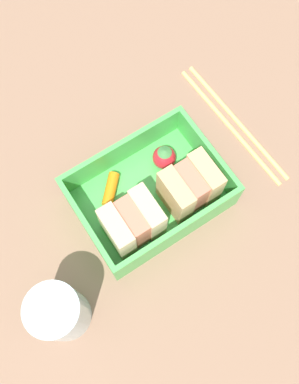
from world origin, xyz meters
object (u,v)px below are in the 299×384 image
object	(u,v)px
carrot_stick_far_left	(111,189)
sandwich_left	(190,187)
sandwich_center_left	(132,222)
strawberry_far_left	(164,157)
drinking_glass	(60,313)
chopstick_pair	(234,122)

from	to	relation	value
carrot_stick_far_left	sandwich_left	bearing A→B (deg)	143.37
sandwich_left	carrot_stick_far_left	xyz separation A→B (cm)	(7.71, -5.73, -2.49)
sandwich_center_left	strawberry_far_left	xyz separation A→B (cm)	(-8.11, -5.41, -1.57)
sandwich_center_left	drinking_glass	xyz separation A→B (cm)	(11.89, 4.23, 0.15)
sandwich_left	chopstick_pair	world-z (taller)	sandwich_left
sandwich_left	chopstick_pair	size ratio (longest dim) A/B	0.30
carrot_stick_far_left	chopstick_pair	size ratio (longest dim) A/B	0.20
carrot_stick_far_left	chopstick_pair	distance (cm)	19.31
drinking_glass	sandwich_left	bearing A→B (deg)	-168.01
sandwich_center_left	strawberry_far_left	distance (cm)	9.87
sandwich_center_left	chopstick_pair	size ratio (longest dim) A/B	0.30
sandwich_center_left	chopstick_pair	xyz separation A→B (cm)	(-19.57, -5.42, -4.03)
strawberry_far_left	carrot_stick_far_left	xyz separation A→B (cm)	(7.78, -0.32, -0.91)
carrot_stick_far_left	drinking_glass	distance (cm)	15.98
sandwich_center_left	drinking_glass	world-z (taller)	drinking_glass
chopstick_pair	strawberry_far_left	bearing A→B (deg)	0.04
strawberry_far_left	drinking_glass	size ratio (longest dim) A/B	0.39
sandwich_left	strawberry_far_left	distance (cm)	5.64
sandwich_left	strawberry_far_left	xyz separation A→B (cm)	(-0.08, -5.41, -1.57)
sandwich_left	sandwich_center_left	bearing A→B (deg)	0.00
sandwich_left	strawberry_far_left	size ratio (longest dim) A/B	1.78
carrot_stick_far_left	sandwich_center_left	bearing A→B (deg)	86.78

